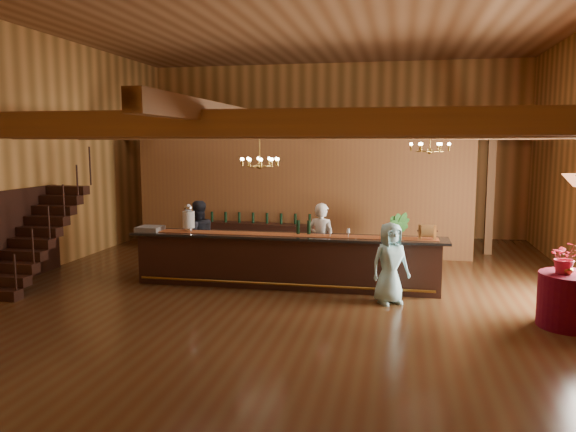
% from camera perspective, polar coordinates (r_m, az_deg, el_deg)
% --- Properties ---
extents(floor, '(14.00, 14.00, 0.00)m').
position_cam_1_polar(floor, '(11.78, 0.53, -7.25)').
color(floor, '#4C3119').
rests_on(floor, ground).
extents(ceiling, '(14.00, 14.00, 0.00)m').
position_cam_1_polar(ceiling, '(11.67, 0.57, 19.87)').
color(ceiling, '#986842').
rests_on(ceiling, wall_back).
extents(wall_back, '(12.00, 0.10, 5.50)m').
position_cam_1_polar(wall_back, '(18.32, 4.67, 6.69)').
color(wall_back, '#C08543').
rests_on(wall_back, floor).
extents(wall_front, '(12.00, 0.10, 5.50)m').
position_cam_1_polar(wall_front, '(4.71, -15.60, 4.18)').
color(wall_front, '#C08543').
rests_on(wall_front, floor).
extents(wall_left, '(0.10, 14.00, 5.50)m').
position_cam_1_polar(wall_left, '(13.84, -24.80, 5.78)').
color(wall_left, '#C08543').
rests_on(wall_left, floor).
extents(beam_grid, '(11.90, 13.90, 0.39)m').
position_cam_1_polar(beam_grid, '(11.90, 1.01, 8.66)').
color(beam_grid, brown).
rests_on(beam_grid, wall_left).
extents(support_posts, '(9.20, 10.20, 3.20)m').
position_cam_1_polar(support_posts, '(10.99, 0.06, 0.18)').
color(support_posts, brown).
rests_on(support_posts, floor).
extents(partition_wall, '(9.00, 0.18, 3.10)m').
position_cam_1_polar(partition_wall, '(15.00, 1.16, 1.95)').
color(partition_wall, brown).
rests_on(partition_wall, floor).
extents(staircase, '(1.00, 2.80, 2.00)m').
position_cam_1_polar(staircase, '(13.07, -24.33, -1.98)').
color(staircase, black).
rests_on(staircase, floor).
extents(backroom_boxes, '(4.10, 0.60, 1.10)m').
position_cam_1_polar(backroom_boxes, '(17.05, 3.02, -0.85)').
color(backroom_boxes, black).
rests_on(backroom_boxes, floor).
extents(tasting_bar, '(6.58, 0.88, 1.11)m').
position_cam_1_polar(tasting_bar, '(11.71, -0.25, -4.54)').
color(tasting_bar, black).
rests_on(tasting_bar, floor).
extents(beverage_dispenser, '(0.26, 0.26, 0.60)m').
position_cam_1_polar(beverage_dispenser, '(12.21, -10.07, -0.22)').
color(beverage_dispenser, silver).
rests_on(beverage_dispenser, tasting_bar).
extents(glass_rack_tray, '(0.50, 0.50, 0.10)m').
position_cam_1_polar(glass_rack_tray, '(12.48, -13.85, -1.26)').
color(glass_rack_tray, gray).
rests_on(glass_rack_tray, tasting_bar).
extents(raffle_drum, '(0.34, 0.24, 0.30)m').
position_cam_1_polar(raffle_drum, '(11.33, 13.97, -1.50)').
color(raffle_drum, '#A16629').
rests_on(raffle_drum, tasting_bar).
extents(bar_bottle_0, '(0.07, 0.07, 0.30)m').
position_cam_1_polar(bar_bottle_0, '(11.67, 1.03, -1.15)').
color(bar_bottle_0, black).
rests_on(bar_bottle_0, tasting_bar).
extents(bar_bottle_1, '(0.07, 0.07, 0.30)m').
position_cam_1_polar(bar_bottle_1, '(11.63, 2.13, -1.18)').
color(bar_bottle_1, black).
rests_on(bar_bottle_1, tasting_bar).
extents(backbar_shelf, '(3.11, 0.92, 0.87)m').
position_cam_1_polar(backbar_shelf, '(15.01, -2.85, -2.36)').
color(backbar_shelf, black).
rests_on(backbar_shelf, floor).
extents(round_table, '(1.02, 1.02, 0.89)m').
position_cam_1_polar(round_table, '(10.33, 26.79, -7.66)').
color(round_table, '#5E0814').
rests_on(round_table, floor).
extents(chandelier_left, '(0.80, 0.80, 0.75)m').
position_cam_1_polar(chandelier_left, '(11.66, -2.89, 5.54)').
color(chandelier_left, olive).
rests_on(chandelier_left, beam_grid).
extents(chandelier_right, '(0.80, 0.80, 0.44)m').
position_cam_1_polar(chandelier_right, '(12.02, 14.22, 6.84)').
color(chandelier_right, olive).
rests_on(chandelier_right, beam_grid).
extents(bartender, '(0.71, 0.56, 1.71)m').
position_cam_1_polar(bartender, '(12.20, 3.39, -2.64)').
color(bartender, white).
rests_on(bartender, floor).
extents(staff_second, '(1.04, 0.99, 1.69)m').
position_cam_1_polar(staff_second, '(12.93, -9.14, -2.19)').
color(staff_second, '#222530').
rests_on(staff_second, floor).
extents(guest, '(0.89, 0.79, 1.53)m').
position_cam_1_polar(guest, '(10.65, 10.34, -4.74)').
color(guest, '#A4E1E8').
rests_on(guest, floor).
extents(floor_plant, '(0.78, 0.65, 1.36)m').
position_cam_1_polar(floor_plant, '(13.69, 10.64, -2.38)').
color(floor_plant, '#255B1F').
rests_on(floor_plant, floor).
extents(table_flowers, '(0.50, 0.44, 0.54)m').
position_cam_1_polar(table_flowers, '(10.14, 26.35, -3.77)').
color(table_flowers, '#D32849').
rests_on(table_flowers, round_table).
extents(table_vase, '(0.19, 0.19, 0.30)m').
position_cam_1_polar(table_vase, '(10.10, 26.50, -4.51)').
color(table_vase, olive).
rests_on(table_vase, round_table).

